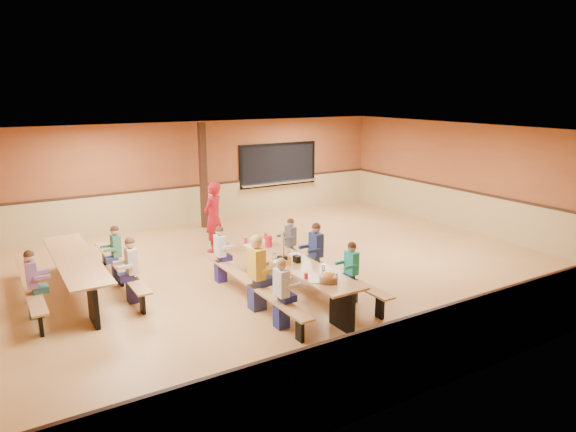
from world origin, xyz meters
TOP-DOWN VIEW (x-y plane):
  - ground at (0.00, 0.00)m, footprint 12.00×12.00m
  - room_envelope at (0.00, 0.00)m, footprint 12.04×10.04m
  - kitchen_pass_through at (2.60, 4.96)m, footprint 2.78×0.28m
  - structural_post at (-0.20, 4.40)m, footprint 0.18×0.18m
  - cafeteria_table_main at (-0.79, -1.39)m, footprint 1.91×3.70m
  - cafeteria_table_second at (-4.26, 0.95)m, footprint 1.91×3.70m
  - seated_child_white_left at (-1.61, -2.37)m, footprint 0.36×0.30m
  - seated_adult_yellow at (-1.61, -1.49)m, footprint 0.45×0.37m
  - seated_child_grey_left at (-1.61, 0.11)m, footprint 0.35×0.28m
  - seated_child_teal_right at (0.04, -2.12)m, footprint 0.34×0.28m
  - seated_child_navy_right at (0.04, -0.96)m, footprint 0.39×0.32m
  - seated_child_char_right at (0.04, 0.03)m, footprint 0.33×0.27m
  - seated_child_purple_sec at (-5.09, 0.19)m, footprint 0.37×0.30m
  - seated_child_green_sec at (-3.44, 1.18)m, footprint 0.36×0.29m
  - seated_child_tan_sec at (-3.44, -0.00)m, footprint 0.38×0.31m
  - standing_woman at (-0.89, 2.13)m, footprint 0.75×0.69m
  - punch_pitcher at (-0.73, -0.36)m, footprint 0.16×0.16m
  - chip_bowl at (-0.85, -2.63)m, footprint 0.32×0.32m
  - napkin_dispenser at (-0.76, -1.50)m, footprint 0.10×0.14m
  - condiment_mustard at (-0.95, -1.56)m, footprint 0.06×0.06m
  - condiment_ketchup at (-0.96, -1.54)m, footprint 0.06×0.06m
  - table_paddle at (-0.89, -1.20)m, footprint 0.16×0.16m
  - place_settings at (-0.79, -1.39)m, footprint 0.65×3.30m

SIDE VIEW (x-z plane):
  - ground at x=0.00m, z-range 0.00..0.00m
  - cafeteria_table_main at x=-0.79m, z-range 0.16..0.90m
  - cafeteria_table_second at x=-4.26m, z-range 0.16..0.90m
  - seated_child_char_right at x=0.04m, z-range 0.00..1.14m
  - seated_child_teal_right at x=0.04m, z-range 0.00..1.15m
  - seated_child_grey_left at x=-1.61m, z-range 0.00..1.16m
  - seated_child_green_sec at x=-3.44m, z-range 0.00..1.19m
  - seated_child_white_left at x=-1.61m, z-range 0.00..1.20m
  - seated_child_purple_sec at x=-5.09m, z-range 0.00..1.21m
  - seated_child_tan_sec at x=-3.44m, z-range 0.00..1.23m
  - seated_child_navy_right at x=0.04m, z-range 0.00..1.25m
  - seated_adult_yellow at x=-1.61m, z-range 0.00..1.37m
  - room_envelope at x=0.00m, z-range -0.82..2.20m
  - place_settings at x=-0.79m, z-range 0.74..0.85m
  - napkin_dispenser at x=-0.76m, z-range 0.74..0.87m
  - chip_bowl at x=-0.85m, z-range 0.74..0.89m
  - condiment_mustard at x=-0.95m, z-range 0.74..0.91m
  - condiment_ketchup at x=-0.96m, z-range 0.74..0.91m
  - punch_pitcher at x=-0.73m, z-range 0.74..0.96m
  - standing_woman at x=-0.89m, z-range 0.00..1.73m
  - table_paddle at x=-0.89m, z-range 0.60..1.16m
  - kitchen_pass_through at x=2.60m, z-range 0.80..2.18m
  - structural_post at x=-0.20m, z-range 0.00..3.00m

